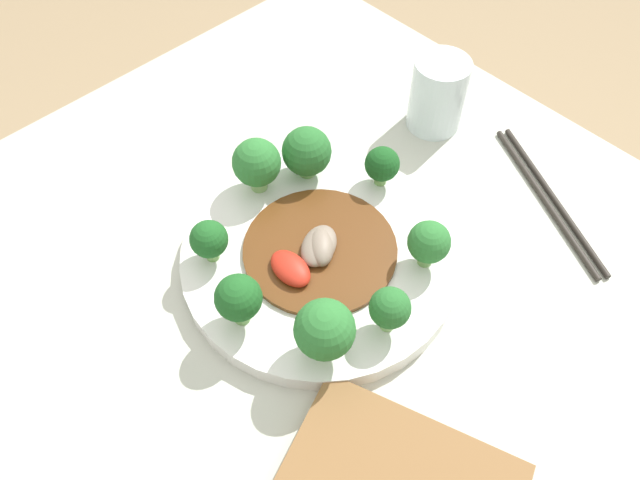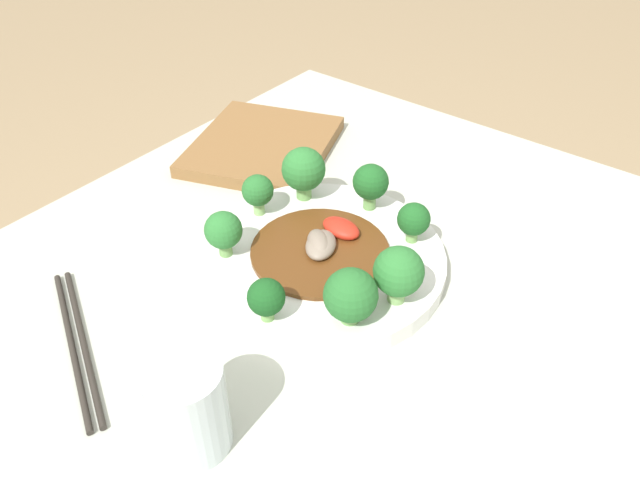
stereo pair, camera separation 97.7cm
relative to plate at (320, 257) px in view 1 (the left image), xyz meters
The scene contains 14 objects.
ground_plane 0.75m from the plate, 40.49° to the right, with size 8.00×8.00×0.00m, color #9E8460.
table 0.38m from the plate, 40.49° to the right, with size 0.86×0.81×0.74m.
plate is the anchor object (origin of this frame).
broccoli_southeast 0.12m from the plate, 39.72° to the right, with size 0.04×0.04×0.05m.
broccoli_southwest 0.13m from the plate, 126.14° to the right, with size 0.06×0.06×0.07m.
broccoli_north 0.12m from the plate, 82.20° to the left, with size 0.04×0.04×0.06m.
broccoli_west 0.13m from the plate, behind, with size 0.04×0.04×0.05m.
broccoli_east 0.13m from the plate, ahead, with size 0.05×0.05×0.06m.
broccoli_south 0.13m from the plate, 95.98° to the right, with size 0.06×0.06×0.07m.
broccoli_northeast 0.13m from the plate, 48.31° to the left, with size 0.06×0.06×0.07m.
broccoli_northwest 0.12m from the plate, 128.88° to the left, with size 0.05×0.05×0.06m.
stirfry_center 0.02m from the plate, ahead, with size 0.17×0.17×0.02m.
drinking_glass 0.27m from the plate, 167.38° to the right, with size 0.07×0.07×0.10m.
chopsticks 0.29m from the plate, 154.44° to the left, with size 0.13×0.22×0.01m.
Camera 1 is at (0.25, 0.31, 1.32)m, focal length 35.00 mm.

